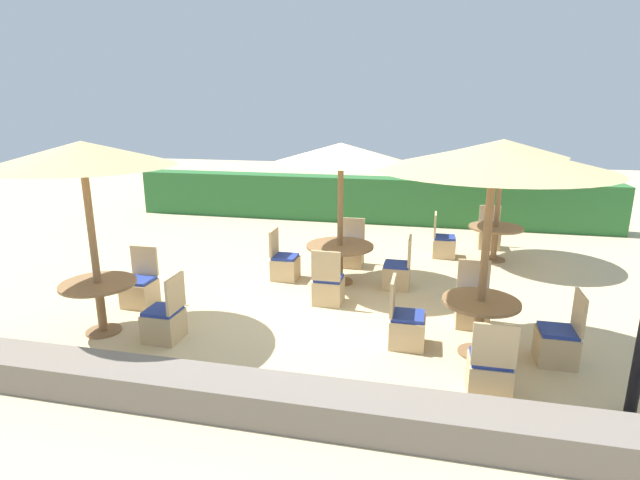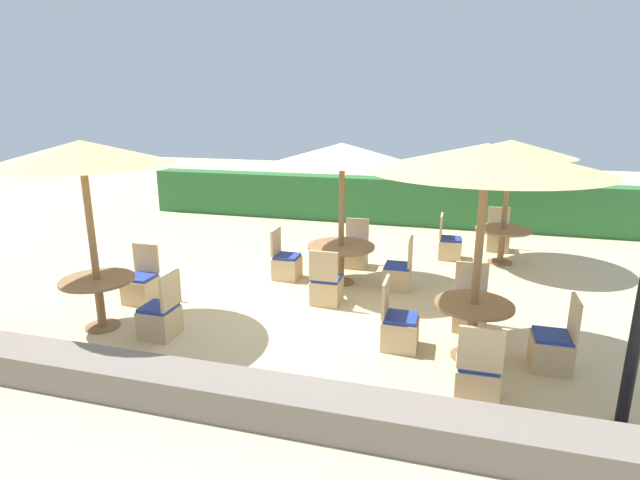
{
  "view_description": "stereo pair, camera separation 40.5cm",
  "coord_description": "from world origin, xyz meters",
  "px_view_note": "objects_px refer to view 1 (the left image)",
  "views": [
    {
      "loc": [
        1.81,
        -7.34,
        3.11
      ],
      "look_at": [
        0.0,
        0.6,
        0.9
      ],
      "focal_mm": 28.0,
      "sensor_mm": 36.0,
      "label": 1
    },
    {
      "loc": [
        2.2,
        -7.24,
        3.11
      ],
      "look_at": [
        0.0,
        0.6,
        0.9
      ],
      "focal_mm": 28.0,
      "sensor_mm": 36.0,
      "label": 2
    }
  ],
  "objects_px": {
    "parasol_front_right": "(494,158)",
    "round_table_back_right": "(495,234)",
    "patio_chair_center_north": "(351,253)",
    "patio_chair_back_right_west": "(443,245)",
    "patio_chair_center_south": "(328,288)",
    "patio_chair_front_right_south": "(489,373)",
    "patio_chair_center_east": "(397,273)",
    "parasol_center": "(341,153)",
    "parasol_front_left": "(82,155)",
    "patio_chair_front_right_west": "(406,327)",
    "round_table_front_right": "(480,313)",
    "parasol_back_right": "(503,148)",
    "patio_chair_center_west": "(284,265)",
    "patio_chair_front_right_east": "(558,343)",
    "round_table_front_left": "(99,294)",
    "patio_chair_back_right_north": "(489,236)",
    "patio_chair_front_left_east": "(165,322)",
    "round_table_center": "(340,252)",
    "patio_chair_front_right_north": "(472,308)",
    "patio_chair_front_left_north": "(140,289)"
  },
  "relations": [
    {
      "from": "parasol_front_right",
      "to": "round_table_back_right",
      "type": "bearing_deg",
      "value": 81.62
    },
    {
      "from": "patio_chair_center_north",
      "to": "patio_chair_back_right_west",
      "type": "xyz_separation_m",
      "value": [
        1.79,
        1.02,
        0.0
      ]
    },
    {
      "from": "patio_chair_center_south",
      "to": "patio_chair_front_right_south",
      "type": "distance_m",
      "value": 3.16
    },
    {
      "from": "patio_chair_back_right_west",
      "to": "patio_chair_center_east",
      "type": "bearing_deg",
      "value": -21.06
    },
    {
      "from": "parasol_center",
      "to": "parasol_front_left",
      "type": "bearing_deg",
      "value": -136.28
    },
    {
      "from": "patio_chair_front_right_south",
      "to": "patio_chair_front_right_west",
      "type": "bearing_deg",
      "value": 134.26
    },
    {
      "from": "round_table_front_right",
      "to": "patio_chair_back_right_west",
      "type": "xyz_separation_m",
      "value": [
        -0.39,
        4.29,
        -0.3
      ]
    },
    {
      "from": "patio_chair_front_right_south",
      "to": "parasol_back_right",
      "type": "xyz_separation_m",
      "value": [
        0.58,
        5.22,
        2.03
      ]
    },
    {
      "from": "parasol_center",
      "to": "patio_chair_center_south",
      "type": "xyz_separation_m",
      "value": [
        0.0,
        -1.01,
        -2.05
      ]
    },
    {
      "from": "patio_chair_center_west",
      "to": "patio_chair_front_right_east",
      "type": "distance_m",
      "value": 4.76
    },
    {
      "from": "patio_chair_front_right_east",
      "to": "round_table_front_left",
      "type": "xyz_separation_m",
      "value": [
        -6.06,
        -0.49,
        0.31
      ]
    },
    {
      "from": "patio_chair_front_right_south",
      "to": "parasol_back_right",
      "type": "height_order",
      "value": "parasol_back_right"
    },
    {
      "from": "patio_chair_back_right_north",
      "to": "patio_chair_front_left_east",
      "type": "relative_size",
      "value": 1.0
    },
    {
      "from": "round_table_center",
      "to": "patio_chair_front_right_north",
      "type": "height_order",
      "value": "patio_chair_front_right_north"
    },
    {
      "from": "round_table_front_left",
      "to": "patio_chair_center_north",
      "type": "bearing_deg",
      "value": 52.21
    },
    {
      "from": "patio_chair_center_west",
      "to": "patio_chair_front_left_east",
      "type": "distance_m",
      "value": 2.87
    },
    {
      "from": "round_table_front_right",
      "to": "patio_chair_back_right_north",
      "type": "xyz_separation_m",
      "value": [
        0.62,
        5.23,
        -0.3
      ]
    },
    {
      "from": "parasol_center",
      "to": "patio_chair_front_right_east",
      "type": "xyz_separation_m",
      "value": [
        3.18,
        -2.26,
        -2.05
      ]
    },
    {
      "from": "patio_chair_front_right_north",
      "to": "patio_chair_back_right_north",
      "type": "bearing_deg",
      "value": -98.33
    },
    {
      "from": "patio_chair_center_east",
      "to": "round_table_back_right",
      "type": "xyz_separation_m",
      "value": [
        1.82,
        2.06,
        0.3
      ]
    },
    {
      "from": "patio_chair_front_right_east",
      "to": "patio_chair_center_west",
      "type": "bearing_deg",
      "value": 62.07
    },
    {
      "from": "patio_chair_center_west",
      "to": "parasol_front_left",
      "type": "relative_size",
      "value": 0.35
    },
    {
      "from": "patio_chair_center_east",
      "to": "round_table_front_left",
      "type": "height_order",
      "value": "patio_chair_center_east"
    },
    {
      "from": "parasol_center",
      "to": "parasol_front_left",
      "type": "height_order",
      "value": "parasol_front_left"
    },
    {
      "from": "parasol_center",
      "to": "patio_chair_front_right_south",
      "type": "height_order",
      "value": "parasol_center"
    },
    {
      "from": "patio_chair_center_north",
      "to": "patio_chair_front_right_east",
      "type": "xyz_separation_m",
      "value": [
        3.13,
        -3.29,
        0.0
      ]
    },
    {
      "from": "parasol_center",
      "to": "patio_chair_front_right_south",
      "type": "xyz_separation_m",
      "value": [
        2.28,
        -3.2,
        -2.05
      ]
    },
    {
      "from": "patio_chair_center_east",
      "to": "patio_chair_front_right_north",
      "type": "bearing_deg",
      "value": -137.86
    },
    {
      "from": "round_table_front_right",
      "to": "round_table_back_right",
      "type": "distance_m",
      "value": 4.31
    },
    {
      "from": "patio_chair_center_west",
      "to": "round_table_front_left",
      "type": "xyz_separation_m",
      "value": [
        -1.86,
        -2.72,
        0.31
      ]
    },
    {
      "from": "parasol_front_right",
      "to": "patio_chair_center_north",
      "type": "bearing_deg",
      "value": 123.7
    },
    {
      "from": "parasol_center",
      "to": "patio_chair_center_west",
      "type": "bearing_deg",
      "value": -178.05
    },
    {
      "from": "patio_chair_front_right_east",
      "to": "patio_chair_back_right_west",
      "type": "height_order",
      "value": "same"
    },
    {
      "from": "round_table_front_right",
      "to": "patio_chair_front_left_north",
      "type": "height_order",
      "value": "patio_chair_front_left_north"
    },
    {
      "from": "parasol_front_left",
      "to": "round_table_front_left",
      "type": "height_order",
      "value": "parasol_front_left"
    },
    {
      "from": "patio_chair_front_left_east",
      "to": "patio_chair_center_north",
      "type": "bearing_deg",
      "value": -27.17
    },
    {
      "from": "parasol_center",
      "to": "patio_chair_back_right_west",
      "type": "distance_m",
      "value": 3.43
    },
    {
      "from": "parasol_center",
      "to": "patio_chair_back_right_west",
      "type": "relative_size",
      "value": 2.68
    },
    {
      "from": "patio_chair_front_right_west",
      "to": "patio_chair_front_right_north",
      "type": "distance_m",
      "value": 1.25
    },
    {
      "from": "round_table_center",
      "to": "patio_chair_back_right_west",
      "type": "xyz_separation_m",
      "value": [
        1.84,
        2.05,
        -0.31
      ]
    },
    {
      "from": "parasol_center",
      "to": "parasol_front_right",
      "type": "relative_size",
      "value": 0.91
    },
    {
      "from": "parasol_back_right",
      "to": "patio_chair_center_north",
      "type": "bearing_deg",
      "value": -160.5
    },
    {
      "from": "parasol_center",
      "to": "parasol_front_right",
      "type": "height_order",
      "value": "parasol_front_right"
    },
    {
      "from": "patio_chair_center_west",
      "to": "patio_chair_front_right_north",
      "type": "relative_size",
      "value": 1.0
    },
    {
      "from": "parasol_back_right",
      "to": "patio_chair_front_left_north",
      "type": "height_order",
      "value": "parasol_back_right"
    },
    {
      "from": "patio_chair_back_right_north",
      "to": "round_table_front_left",
      "type": "xyz_separation_m",
      "value": [
        -5.73,
        -5.74,
        0.31
      ]
    },
    {
      "from": "patio_chair_center_north",
      "to": "parasol_front_right",
      "type": "bearing_deg",
      "value": 123.7
    },
    {
      "from": "patio_chair_front_right_north",
      "to": "patio_chair_center_south",
      "type": "bearing_deg",
      "value": -8.65
    },
    {
      "from": "parasol_center",
      "to": "round_table_back_right",
      "type": "distance_m",
      "value": 3.91
    },
    {
      "from": "parasol_center",
      "to": "patio_chair_center_north",
      "type": "height_order",
      "value": "parasol_center"
    }
  ]
}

